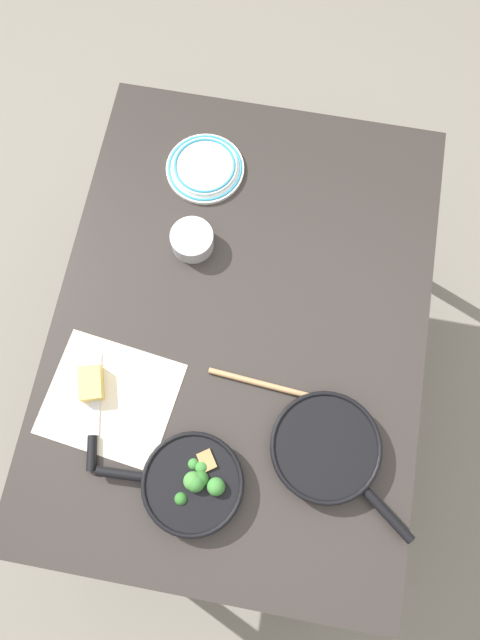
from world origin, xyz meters
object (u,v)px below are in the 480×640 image
object	(u,v)px
skillet_broccoli	(193,483)
wooden_spoon	(293,392)
cheese_block	(91,383)
skillet_eggs	(326,448)
grater_knife	(93,428)
prep_bowl_steel	(192,240)
dinner_plate_stack	(205,167)

from	to	relation	value
skillet_broccoli	wooden_spoon	distance (m)	0.33
wooden_spoon	cheese_block	size ratio (longest dim) A/B	3.68
skillet_eggs	cheese_block	bearing A→B (deg)	-147.24
wooden_spoon	cheese_block	bearing A→B (deg)	-167.56
wooden_spoon	skillet_broccoli	bearing A→B (deg)	-123.62
grater_knife	cheese_block	size ratio (longest dim) A/B	2.98
cheese_block	skillet_broccoli	bearing A→B (deg)	57.70
skillet_eggs	prep_bowl_steel	distance (m)	0.65
cheese_block	prep_bowl_steel	world-z (taller)	prep_bowl_steel
skillet_eggs	prep_bowl_steel	xyz separation A→B (m)	(-0.48, -0.43, 0.00)
skillet_broccoli	cheese_block	bearing A→B (deg)	-35.14
skillet_broccoli	prep_bowl_steel	bearing A→B (deg)	-81.08
skillet_eggs	wooden_spoon	size ratio (longest dim) A/B	1.02
skillet_broccoli	dinner_plate_stack	bearing A→B (deg)	-83.44
skillet_eggs	dinner_plate_stack	xyz separation A→B (m)	(-0.71, -0.44, -0.01)
wooden_spoon	dinner_plate_stack	world-z (taller)	dinner_plate_stack
dinner_plate_stack	skillet_broccoli	bearing A→B (deg)	9.40
skillet_broccoli	grater_knife	distance (m)	0.28
skillet_broccoli	cheese_block	world-z (taller)	skillet_broccoli
skillet_eggs	grater_knife	xyz separation A→B (m)	(0.05, -0.57, -0.02)
skillet_broccoli	wooden_spoon	xyz separation A→B (m)	(-0.26, 0.20, -0.02)
wooden_spoon	prep_bowl_steel	bearing A→B (deg)	137.53
wooden_spoon	prep_bowl_steel	size ratio (longest dim) A/B	3.09
skillet_broccoli	prep_bowl_steel	distance (m)	0.63
wooden_spoon	cheese_block	world-z (taller)	cheese_block
skillet_broccoli	dinner_plate_stack	xyz separation A→B (m)	(-0.85, -0.14, -0.01)
grater_knife	dinner_plate_stack	bearing A→B (deg)	-22.00
prep_bowl_steel	skillet_broccoli	bearing A→B (deg)	11.76
skillet_eggs	dinner_plate_stack	bearing A→B (deg)	159.72
skillet_broccoli	cheese_block	size ratio (longest dim) A/B	3.65
skillet_broccoli	skillet_eggs	world-z (taller)	skillet_broccoli
skillet_eggs	wooden_spoon	bearing A→B (deg)	165.92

